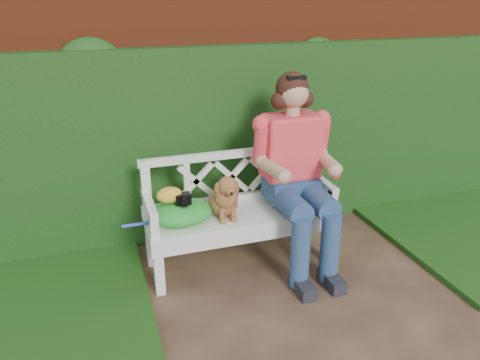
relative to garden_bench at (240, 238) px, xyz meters
name	(u,v)px	position (x,y,z in m)	size (l,w,h in m)	color
ground	(335,337)	(0.31, -1.05, -0.24)	(60.00, 60.00, 0.00)	#372218
brick_wall	(243,108)	(0.31, 0.85, 0.86)	(10.00, 0.30, 2.20)	maroon
ivy_hedge	(250,141)	(0.31, 0.63, 0.61)	(10.00, 0.18, 1.70)	#245018
garden_bench	(240,238)	(0.00, 0.00, 0.00)	(1.58, 0.60, 0.48)	white
seated_woman	(293,168)	(0.44, -0.02, 0.56)	(0.68, 0.90, 1.60)	#FE3370
dog	(224,194)	(-0.14, -0.04, 0.42)	(0.25, 0.33, 0.37)	#9F6A2B
tennis_racket	(170,220)	(-0.56, 0.00, 0.25)	(0.56, 0.23, 0.03)	silver
green_bag	(181,212)	(-0.48, -0.03, 0.32)	(0.48, 0.37, 0.16)	#348C39
camera_item	(183,198)	(-0.46, -0.05, 0.44)	(0.11, 0.09, 0.08)	black
baseball_glove	(170,195)	(-0.56, -0.01, 0.46)	(0.19, 0.14, 0.12)	gold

